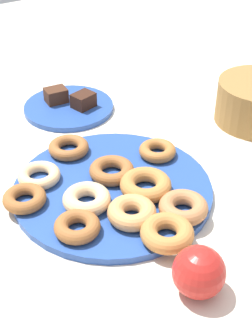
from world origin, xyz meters
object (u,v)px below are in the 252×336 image
(donut_0, at_px, (39,175))
(brownie_far, at_px, (83,100))
(donut_plate, at_px, (113,189))
(donut_10, at_px, (146,185))
(donut_8, at_px, (165,234))
(brownie_near, at_px, (56,95))
(cake_plate, at_px, (69,107))
(donut_2, at_px, (69,148))
(donut_3, at_px, (112,170))
(donut_6, at_px, (157,151))
(donut_4, at_px, (183,207))
(apple, at_px, (199,272))
(donut_5, at_px, (24,198))
(donut_7, at_px, (132,212))
(donut_9, at_px, (87,199))
(donut_1, at_px, (77,227))

(donut_0, distance_m, brownie_far, 0.30)
(donut_plate, relative_size, donut_10, 3.92)
(donut_8, height_order, brownie_near, brownie_near)
(donut_8, xyz_separation_m, cake_plate, (-0.50, 0.08, -0.02))
(donut_0, bearing_deg, brownie_far, 134.87)
(cake_plate, bearing_deg, brownie_near, -153.43)
(donut_0, distance_m, donut_8, 0.28)
(donut_2, relative_size, donut_10, 0.87)
(donut_0, relative_size, brownie_far, 1.60)
(donut_3, bearing_deg, donut_8, -5.68)
(donut_2, xyz_separation_m, donut_6, (0.11, 0.15, -0.00))
(donut_4, distance_m, donut_8, 0.08)
(apple, bearing_deg, donut_8, 171.94)
(donut_plate, bearing_deg, cake_plate, 166.71)
(donut_0, bearing_deg, donut_5, -45.94)
(donut_10, bearing_deg, donut_6, 133.81)
(donut_6, bearing_deg, donut_3, -85.57)
(donut_6, xyz_separation_m, cake_plate, (-0.29, -0.05, -0.02))
(cake_plate, xyz_separation_m, brownie_far, (0.03, 0.03, 0.02))
(donut_5, relative_size, brownie_near, 1.54)
(donut_3, xyz_separation_m, donut_6, (-0.01, 0.11, -0.00))
(donut_2, distance_m, donut_5, 0.18)
(donut_0, relative_size, donut_2, 0.97)
(donut_10, relative_size, cake_plate, 0.44)
(cake_plate, bearing_deg, donut_7, -13.00)
(donut_6, bearing_deg, donut_2, -126.36)
(donut_7, distance_m, donut_9, 0.09)
(donut_plate, bearing_deg, donut_4, 25.03)
(donut_8, bearing_deg, donut_3, 174.32)
(donut_1, xyz_separation_m, apple, (0.19, 0.10, 0.01))
(donut_7, relative_size, donut_10, 0.89)
(donut_8, height_order, cake_plate, donut_8)
(donut_3, distance_m, donut_7, 0.13)
(cake_plate, relative_size, apple, 2.70)
(donut_2, bearing_deg, donut_1, -24.04)
(donut_9, bearing_deg, donut_10, 77.78)
(donut_1, bearing_deg, donut_7, 76.87)
(donut_0, xyz_separation_m, donut_6, (0.05, 0.24, 0.00))
(donut_4, bearing_deg, donut_2, -164.29)
(donut_1, relative_size, donut_2, 0.94)
(donut_0, bearing_deg, donut_6, 77.28)
(donut_9, relative_size, cake_plate, 0.40)
(donut_7, xyz_separation_m, donut_9, (-0.07, -0.05, -0.00))
(donut_8, xyz_separation_m, apple, (0.10, -0.01, 0.01))
(donut_plate, bearing_deg, donut_2, -173.65)
(donut_plate, relative_size, donut_1, 4.79)
(donut_2, bearing_deg, donut_8, 2.25)
(brownie_far, bearing_deg, donut_9, -27.91)
(donut_7, xyz_separation_m, brownie_far, (-0.40, 0.13, 0.00))
(donut_0, height_order, donut_6, same)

